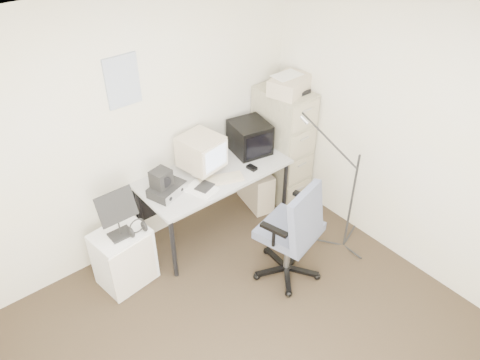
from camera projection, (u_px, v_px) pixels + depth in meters
floor at (262, 354)px, 3.78m from camera, size 3.60×3.60×0.01m
ceiling at (276, 56)px, 2.31m from camera, size 3.60×3.60×0.01m
wall_back at (132, 132)px, 4.17m from camera, size 3.60×0.02×2.50m
wall_right at (425, 148)px, 3.96m from camera, size 0.02×3.60×2.50m
wall_calendar at (122, 81)px, 3.86m from camera, size 0.30×0.02×0.44m
filing_cabinet at (282, 145)px, 5.13m from camera, size 0.40×0.60×1.30m
printer at (290, 85)px, 4.66m from camera, size 0.50×0.41×0.17m
desk at (215, 201)px, 4.79m from camera, size 1.50×0.70×0.73m
crt_monitor at (201, 155)px, 4.47m from camera, size 0.41×0.42×0.39m
crt_tv at (250, 137)px, 4.80m from camera, size 0.42×0.44×0.32m
desk_speaker at (222, 152)px, 4.74m from camera, size 0.07×0.07×0.14m
keyboard at (221, 179)px, 4.45m from camera, size 0.45×0.30×0.02m
mouse at (252, 168)px, 4.61m from camera, size 0.07×0.11×0.03m
radio_receiver at (167, 189)px, 4.27m from camera, size 0.37×0.32×0.09m
radio_speaker at (161, 178)px, 4.19m from camera, size 0.19×0.19×0.16m
papers at (201, 189)px, 4.33m from camera, size 0.29×0.33×0.02m
pc_tower at (255, 187)px, 5.22m from camera, size 0.31×0.52×0.45m
office_chair at (289, 229)px, 4.17m from camera, size 0.78×0.78×1.11m
side_cart at (124, 257)px, 4.25m from camera, size 0.51×0.43×0.58m
music_stand at (117, 214)px, 3.93m from camera, size 0.37×0.28×0.48m
headphones at (138, 229)px, 4.05m from camera, size 0.19×0.19×0.03m
mic_stand at (354, 189)px, 4.38m from camera, size 0.03×0.03×1.43m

